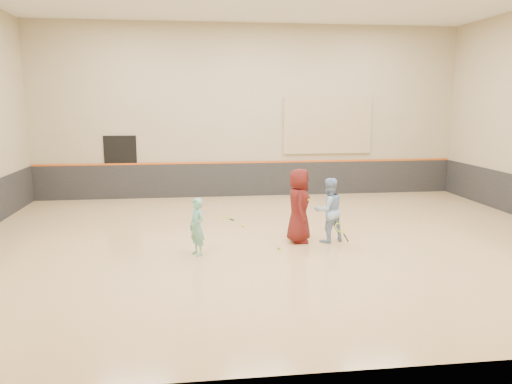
{
  "coord_description": "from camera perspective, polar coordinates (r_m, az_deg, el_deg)",
  "views": [
    {
      "loc": [
        -2.04,
        -11.58,
        3.34
      ],
      "look_at": [
        -0.51,
        0.4,
        1.15
      ],
      "focal_mm": 35.0,
      "sensor_mm": 36.0,
      "label": 1
    }
  ],
  "objects": [
    {
      "name": "accent_stripe",
      "position": [
        17.78,
        -0.67,
        3.43
      ],
      "size": [
        14.9,
        0.03,
        0.06
      ],
      "primitive_type": "cube",
      "color": "#D85914",
      "rests_on": "wall_back"
    },
    {
      "name": "doorway",
      "position": [
        17.87,
        -15.17,
        2.72
      ],
      "size": [
        1.1,
        0.05,
        2.2
      ],
      "primitive_type": "cube",
      "color": "black",
      "rests_on": "floor"
    },
    {
      "name": "room",
      "position": [
        12.03,
        2.63,
        -1.86
      ],
      "size": [
        15.04,
        12.04,
        6.22
      ],
      "color": "tan",
      "rests_on": "ground"
    },
    {
      "name": "girl",
      "position": [
        11.02,
        -6.76,
        -3.97
      ],
      "size": [
        0.5,
        0.56,
        1.28
      ],
      "primitive_type": "imported",
      "rotation": [
        0.0,
        0.0,
        -1.04
      ],
      "color": "#71C4B1",
      "rests_on": "floor"
    },
    {
      "name": "held_racket",
      "position": [
        11.88,
        9.6,
        -4.06
      ],
      "size": [
        0.46,
        0.46,
        0.48
      ],
      "primitive_type": null,
      "color": "yellow",
      "rests_on": "instructor"
    },
    {
      "name": "ball_beside_spare",
      "position": [
        13.51,
        -1.52,
        -3.89
      ],
      "size": [
        0.07,
        0.07,
        0.07
      ],
      "primitive_type": "sphere",
      "color": "#E2F037",
      "rests_on": "floor"
    },
    {
      "name": "spare_racket",
      "position": [
        14.52,
        -3.45,
        -2.98
      ],
      "size": [
        0.62,
        0.62,
        0.03
      ],
      "primitive_type": null,
      "color": "#C1E632",
      "rests_on": "floor"
    },
    {
      "name": "ball_in_hand",
      "position": [
        11.76,
        6.05,
        -0.88
      ],
      "size": [
        0.07,
        0.07,
        0.07
      ],
      "primitive_type": "sphere",
      "color": "yellow",
      "rests_on": "young_man"
    },
    {
      "name": "instructor",
      "position": [
        12.1,
        8.3,
        -2.06
      ],
      "size": [
        0.89,
        0.78,
        1.56
      ],
      "primitive_type": "imported",
      "rotation": [
        0.0,
        0.0,
        3.43
      ],
      "color": "#95B5E7",
      "rests_on": "floor"
    },
    {
      "name": "wainscot_back",
      "position": [
        17.88,
        -0.67,
        1.46
      ],
      "size": [
        14.9,
        0.04,
        1.2
      ],
      "primitive_type": "cube",
      "color": "#232326",
      "rests_on": "floor"
    },
    {
      "name": "ball_under_racket",
      "position": [
        11.51,
        2.62,
        -6.43
      ],
      "size": [
        0.07,
        0.07,
        0.07
      ],
      "primitive_type": "sphere",
      "color": "#C8D431",
      "rests_on": "floor"
    },
    {
      "name": "young_man",
      "position": [
        11.97,
        4.93,
        -1.56
      ],
      "size": [
        0.69,
        0.95,
        1.79
      ],
      "primitive_type": "imported",
      "rotation": [
        0.0,
        0.0,
        1.42
      ],
      "color": "#551514",
      "rests_on": "floor"
    },
    {
      "name": "acoustic_panel",
      "position": [
        18.2,
        8.19,
        7.53
      ],
      "size": [
        3.2,
        0.08,
        2.0
      ],
      "primitive_type": "cube",
      "color": "tan",
      "rests_on": "wall_back"
    }
  ]
}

